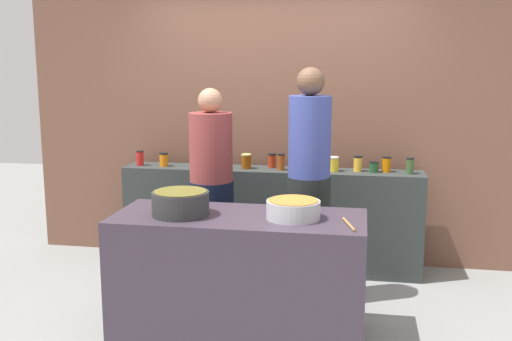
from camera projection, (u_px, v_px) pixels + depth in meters
name	position (u px, v px, depth m)	size (l,w,h in m)	color
ground	(248.00, 317.00, 4.44)	(12.00, 12.00, 0.00)	gray
storefront_wall	(277.00, 103.00, 5.57)	(4.80, 0.12, 3.00)	brown
display_shelf	(271.00, 219.00, 5.42)	(2.70, 0.36, 0.93)	#2F3634
prep_table	(239.00, 276.00, 4.07)	(1.70, 0.70, 0.86)	#3B313E
preserve_jar_0	(140.00, 158.00, 5.51)	(0.07, 0.07, 0.14)	red
preserve_jar_1	(164.00, 159.00, 5.47)	(0.08, 0.08, 0.13)	orange
preserve_jar_2	(201.00, 159.00, 5.45)	(0.07, 0.07, 0.14)	orange
preserve_jar_3	(246.00, 161.00, 5.34)	(0.09, 0.09, 0.13)	#813E0B
preserve_jar_4	(272.00, 160.00, 5.39)	(0.07, 0.07, 0.13)	#AA2E13
preserve_jar_5	(281.00, 162.00, 5.27)	(0.07, 0.07, 0.15)	#9A4017
preserve_jar_6	(300.00, 162.00, 5.25)	(0.09, 0.09, 0.15)	#3A5C35
preserve_jar_7	(319.00, 165.00, 5.26)	(0.07, 0.07, 0.10)	#55154F
preserve_jar_8	(334.00, 164.00, 5.21)	(0.09, 0.09, 0.13)	gold
preserve_jar_9	(358.00, 163.00, 5.21)	(0.08, 0.08, 0.14)	gold
preserve_jar_10	(374.00, 167.00, 5.17)	(0.09, 0.09, 0.10)	#1F4C26
preserve_jar_11	(386.00, 164.00, 5.18)	(0.08, 0.08, 0.14)	#D56C07
preserve_jar_12	(410.00, 166.00, 5.09)	(0.07, 0.07, 0.14)	#39582C
cooking_pot_left	(181.00, 203.00, 3.99)	(0.39, 0.39, 0.17)	#2D2D2D
cooking_pot_center	(293.00, 209.00, 3.90)	(0.36, 0.36, 0.13)	#B7B7BC
wooden_spoon	(349.00, 224.00, 3.74)	(0.02, 0.02, 0.29)	#9E703D
cook_with_tongs	(212.00, 200.00, 4.90)	(0.37, 0.37, 1.67)	black
cook_in_cap	(309.00, 197.00, 4.59)	(0.34, 0.34, 1.84)	black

